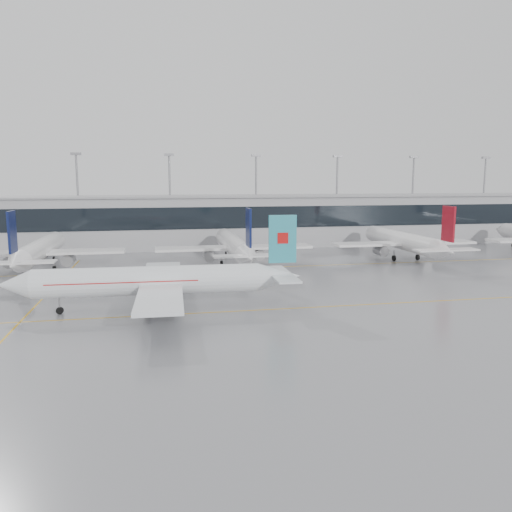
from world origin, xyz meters
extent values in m
plane|color=gray|center=(0.00, 0.00, 0.00)|extent=(320.00, 320.00, 0.00)
cube|color=orange|center=(0.00, 0.00, 0.01)|extent=(120.00, 0.25, 0.01)
cube|color=orange|center=(0.00, 30.00, 0.01)|extent=(120.00, 0.25, 0.01)
cube|color=orange|center=(-30.00, 15.00, 0.01)|extent=(0.25, 60.00, 0.01)
cube|color=#9A9A9E|center=(0.00, 62.00, 6.00)|extent=(180.00, 15.00, 12.00)
cube|color=black|center=(0.00, 54.45, 7.50)|extent=(180.00, 0.20, 5.00)
cube|color=gray|center=(0.00, 62.00, 12.20)|extent=(182.00, 16.00, 0.40)
cylinder|color=gray|center=(-33.00, 68.00, 11.00)|extent=(0.50, 0.50, 22.00)
cube|color=gray|center=(-33.00, 68.00, 22.30)|extent=(2.40, 1.00, 0.60)
cylinder|color=gray|center=(-11.00, 68.00, 11.00)|extent=(0.50, 0.50, 22.00)
cube|color=gray|center=(-11.00, 68.00, 22.30)|extent=(2.40, 1.00, 0.60)
cylinder|color=gray|center=(11.00, 68.00, 11.00)|extent=(0.50, 0.50, 22.00)
cube|color=gray|center=(11.00, 68.00, 22.30)|extent=(2.40, 1.00, 0.60)
cylinder|color=gray|center=(33.00, 68.00, 11.00)|extent=(0.50, 0.50, 22.00)
cube|color=gray|center=(33.00, 68.00, 22.30)|extent=(2.40, 1.00, 0.60)
cylinder|color=gray|center=(55.00, 68.00, 11.00)|extent=(0.50, 0.50, 22.00)
cube|color=gray|center=(55.00, 68.00, 22.30)|extent=(2.40, 1.00, 0.60)
cylinder|color=gray|center=(77.00, 68.00, 11.00)|extent=(0.50, 0.50, 22.00)
cube|color=gray|center=(77.00, 68.00, 22.30)|extent=(2.40, 1.00, 0.60)
cylinder|color=white|center=(-15.42, 2.43, 3.81)|extent=(27.52, 4.40, 3.60)
cone|color=white|center=(-31.12, 2.89, 3.81)|extent=(4.10, 3.71, 3.60)
cone|color=white|center=(1.09, 1.95, 3.81)|extent=(5.70, 3.76, 3.60)
cube|color=white|center=(-13.92, 2.39, 3.41)|extent=(5.87, 29.84, 0.45)
cube|color=white|center=(1.29, 1.94, 4.11)|extent=(3.13, 11.50, 0.25)
cube|color=teal|center=(1.49, 1.93, 8.68)|extent=(3.61, 0.46, 6.14)
cylinder|color=gray|center=(-14.56, -2.40, 1.91)|extent=(3.66, 2.20, 2.10)
cylinder|color=gray|center=(-14.28, 7.20, 1.91)|extent=(3.66, 2.20, 2.10)
cylinder|color=gray|center=(-26.12, 2.75, 1.23)|extent=(0.20, 0.20, 1.56)
cylinder|color=black|center=(-26.12, 2.75, 0.45)|extent=(0.91, 0.33, 0.90)
cylinder|color=gray|center=(-12.99, -0.24, 1.33)|extent=(0.24, 0.24, 1.56)
cylinder|color=black|center=(-12.99, -0.24, 0.55)|extent=(1.11, 0.48, 1.10)
cylinder|color=gray|center=(-12.84, 4.96, 1.33)|extent=(0.24, 0.24, 1.56)
cylinder|color=black|center=(-12.84, 4.96, 0.55)|extent=(1.11, 0.48, 1.10)
cube|color=#B70F0F|center=(1.49, 1.93, 8.81)|extent=(1.41, 0.49, 1.40)
cube|color=#B70F0F|center=(-18.42, 2.52, 4.01)|extent=(18.10, 4.16, 0.12)
cylinder|color=white|center=(-35.00, 35.00, 3.80)|extent=(3.59, 27.36, 3.59)
cone|color=white|center=(-35.00, 50.68, 3.80)|extent=(3.59, 4.00, 3.59)
cone|color=white|center=(-35.00, 18.52, 3.80)|extent=(3.59, 5.60, 3.59)
cube|color=white|center=(-35.00, 33.50, 3.40)|extent=(29.64, 5.00, 0.45)
cube|color=white|center=(-35.00, 18.32, 4.10)|extent=(11.40, 2.80, 0.25)
cube|color=#0C143F|center=(-35.00, 18.12, 8.66)|extent=(0.35, 3.60, 6.12)
cylinder|color=gray|center=(-39.80, 34.00, 1.90)|extent=(2.10, 3.60, 2.10)
cylinder|color=gray|center=(-30.20, 34.00, 1.90)|extent=(2.10, 3.60, 2.10)
cylinder|color=gray|center=(-35.00, 45.68, 1.23)|extent=(0.20, 0.20, 1.56)
cylinder|color=black|center=(-35.00, 45.68, 0.45)|extent=(0.30, 0.90, 0.90)
cylinder|color=gray|center=(-37.60, 32.50, 1.33)|extent=(0.24, 0.24, 1.56)
cylinder|color=black|center=(-37.60, 32.50, 0.55)|extent=(0.45, 1.10, 1.10)
cylinder|color=gray|center=(-32.40, 32.50, 1.33)|extent=(0.24, 0.24, 1.56)
cylinder|color=black|center=(-32.40, 32.50, 0.55)|extent=(0.45, 1.10, 1.10)
cylinder|color=white|center=(0.00, 35.00, 3.80)|extent=(3.59, 27.36, 3.59)
cone|color=white|center=(0.00, 50.68, 3.80)|extent=(3.59, 4.00, 3.59)
cone|color=white|center=(0.00, 18.52, 3.80)|extent=(3.59, 5.60, 3.59)
cube|color=white|center=(0.00, 33.50, 3.40)|extent=(29.64, 5.00, 0.45)
cube|color=white|center=(0.00, 18.32, 4.10)|extent=(11.40, 2.80, 0.25)
cube|color=#0C143F|center=(0.00, 18.12, 8.66)|extent=(0.35, 3.60, 6.12)
cylinder|color=gray|center=(-4.80, 34.00, 1.90)|extent=(2.10, 3.60, 2.10)
cylinder|color=gray|center=(4.80, 34.00, 1.90)|extent=(2.10, 3.60, 2.10)
cylinder|color=gray|center=(0.00, 45.68, 1.23)|extent=(0.20, 0.20, 1.56)
cylinder|color=black|center=(0.00, 45.68, 0.45)|extent=(0.30, 0.90, 0.90)
cylinder|color=gray|center=(-2.60, 32.50, 1.33)|extent=(0.24, 0.24, 1.56)
cylinder|color=black|center=(-2.60, 32.50, 0.55)|extent=(0.45, 1.10, 1.10)
cylinder|color=gray|center=(2.60, 32.50, 1.33)|extent=(0.24, 0.24, 1.56)
cylinder|color=black|center=(2.60, 32.50, 0.55)|extent=(0.45, 1.10, 1.10)
cylinder|color=white|center=(35.00, 35.00, 3.80)|extent=(3.59, 27.36, 3.59)
cone|color=white|center=(35.00, 50.68, 3.80)|extent=(3.59, 4.00, 3.59)
cone|color=white|center=(35.00, 18.52, 3.80)|extent=(3.59, 5.60, 3.59)
cube|color=white|center=(35.00, 33.50, 3.40)|extent=(29.64, 5.00, 0.45)
cube|color=white|center=(35.00, 18.32, 4.10)|extent=(11.40, 2.80, 0.25)
cube|color=maroon|center=(35.00, 18.12, 8.66)|extent=(0.35, 3.60, 6.12)
cylinder|color=gray|center=(30.20, 34.00, 1.90)|extent=(2.10, 3.60, 2.10)
cylinder|color=gray|center=(39.80, 34.00, 1.90)|extent=(2.10, 3.60, 2.10)
cylinder|color=gray|center=(35.00, 45.68, 1.23)|extent=(0.20, 0.20, 1.56)
cylinder|color=black|center=(35.00, 45.68, 0.45)|extent=(0.30, 0.90, 0.90)
cylinder|color=gray|center=(32.40, 32.50, 1.33)|extent=(0.24, 0.24, 1.56)
cylinder|color=black|center=(32.40, 32.50, 0.55)|extent=(0.45, 1.10, 1.10)
cylinder|color=gray|center=(37.60, 32.50, 1.33)|extent=(0.24, 0.24, 1.56)
cylinder|color=black|center=(37.60, 32.50, 0.55)|extent=(0.45, 1.10, 1.10)
cone|color=white|center=(70.00, 50.68, 3.80)|extent=(3.59, 4.00, 3.59)
camera|label=1|loc=(-14.04, -59.56, 16.19)|focal=35.00mm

